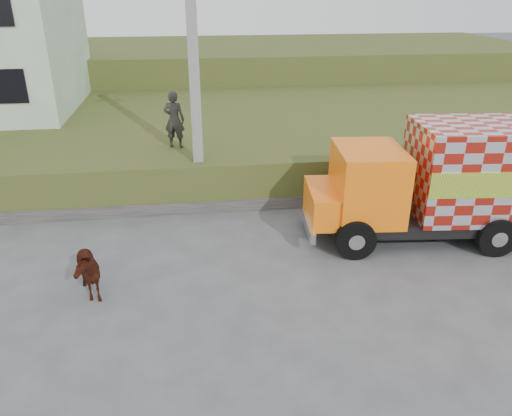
{
  "coord_description": "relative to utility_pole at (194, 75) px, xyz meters",
  "views": [
    {
      "loc": [
        -1.2,
        -9.94,
        6.44
      ],
      "look_at": [
        0.33,
        1.33,
        1.3
      ],
      "focal_mm": 35.0,
      "sensor_mm": 36.0,
      "label": 1
    }
  ],
  "objects": [
    {
      "name": "ground",
      "position": [
        1.0,
        -4.6,
        -4.08
      ],
      "size": [
        120.0,
        120.0,
        0.0
      ],
      "primitive_type": "plane",
      "color": "#474749",
      "rests_on": "ground"
    },
    {
      "name": "embankment",
      "position": [
        1.0,
        5.4,
        -3.33
      ],
      "size": [
        40.0,
        12.0,
        1.5
      ],
      "primitive_type": "cube",
      "color": "#38541C",
      "rests_on": "ground"
    },
    {
      "name": "embankment_far",
      "position": [
        1.0,
        17.4,
        -2.58
      ],
      "size": [
        40.0,
        12.0,
        3.0
      ],
      "primitive_type": "cube",
      "color": "#38541C",
      "rests_on": "ground"
    },
    {
      "name": "retaining_strip",
      "position": [
        -1.0,
        -0.4,
        -3.88
      ],
      "size": [
        16.0,
        0.5,
        0.4
      ],
      "primitive_type": "cube",
      "color": "#595651",
      "rests_on": "ground"
    },
    {
      "name": "utility_pole",
      "position": [
        0.0,
        0.0,
        0.0
      ],
      "size": [
        1.2,
        0.3,
        8.0
      ],
      "color": "gray",
      "rests_on": "ground"
    },
    {
      "name": "cargo_truck",
      "position": [
        6.77,
        -3.0,
        -2.44
      ],
      "size": [
        7.31,
        3.05,
        3.18
      ],
      "rotation": [
        0.0,
        0.0,
        -0.09
      ],
      "color": "black",
      "rests_on": "ground"
    },
    {
      "name": "cow",
      "position": [
        -2.74,
        -4.58,
        -3.46
      ],
      "size": [
        1.22,
        1.61,
        1.24
      ],
      "primitive_type": "imported",
      "rotation": [
        0.0,
        0.0,
        0.43
      ],
      "color": "#39210E",
      "rests_on": "ground"
    },
    {
      "name": "pedestrian",
      "position": [
        -0.69,
        1.49,
        -1.65
      ],
      "size": [
        0.77,
        0.61,
        1.85
      ],
      "primitive_type": "imported",
      "rotation": [
        0.0,
        0.0,
        2.87
      ],
      "color": "#2D2A28",
      "rests_on": "embankment"
    }
  ]
}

